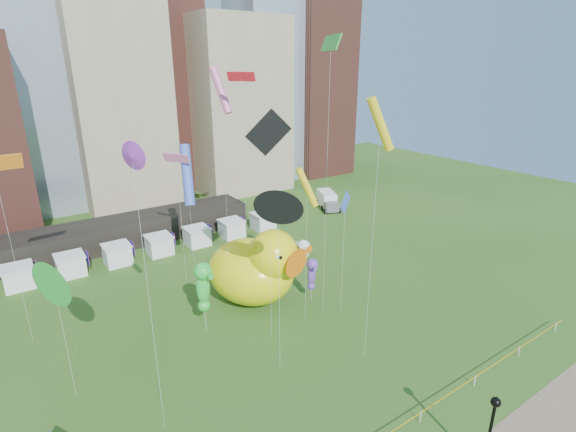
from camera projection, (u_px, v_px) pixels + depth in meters
skyline at (100, 69)px, 66.72m from camera, size 101.00×23.00×68.00m
pavilion at (105, 235)px, 55.15m from camera, size 38.00×6.00×3.20m
vendor_tents at (159, 245)px, 53.34m from camera, size 33.24×2.80×2.40m
big_duck at (256, 268)px, 41.71m from camera, size 10.21×11.42×7.99m
small_duck at (299, 250)px, 51.48m from camera, size 3.13×3.86×2.81m
seahorse_green at (203, 283)px, 36.46m from camera, size 1.79×2.11×6.67m
seahorse_purple at (312, 272)px, 42.00m from camera, size 1.41×1.60×4.57m
lamppost at (491, 426)px, 24.00m from camera, size 0.55×0.55×5.30m
box_truck at (327, 200)px, 70.41m from camera, size 4.46×6.49×2.60m
kite_0 at (241, 78)px, 45.18m from camera, size 2.15×2.88×21.48m
kite_1 at (176, 159)px, 41.65m from camera, size 1.88×2.72×14.13m
kite_2 at (279, 207)px, 29.37m from camera, size 1.70×2.10×14.27m
kite_3 at (331, 45)px, 33.09m from camera, size 1.98×3.82×24.35m
kite_4 at (380, 125)px, 28.65m from camera, size 2.25×1.37×20.29m
kite_5 at (187, 175)px, 42.20m from camera, size 2.06×3.59×14.91m
kite_7 at (132, 158)px, 22.12m from camera, size 0.57×1.49×18.54m
kite_9 at (221, 90)px, 49.66m from camera, size 1.81×3.29×22.08m
kite_10 at (268, 135)px, 31.77m from camera, size 3.18×1.49×19.22m
kite_11 at (54, 283)px, 27.88m from camera, size 1.49×2.86×10.36m
kite_12 at (307, 188)px, 35.23m from camera, size 1.87×1.72×14.42m
kite_13 at (345, 205)px, 37.96m from camera, size 1.95×0.96×11.84m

